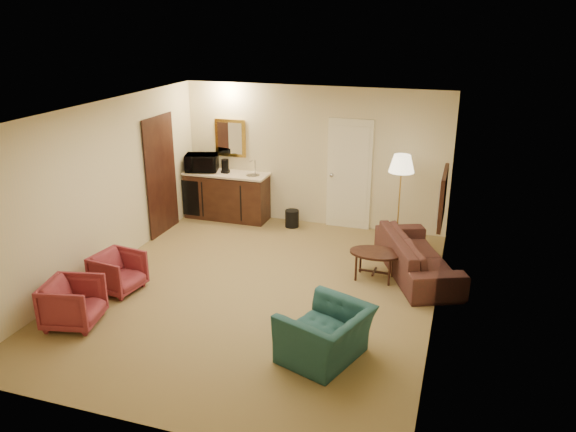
% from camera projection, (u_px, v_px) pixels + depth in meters
% --- Properties ---
extents(ground, '(6.00, 6.00, 0.00)m').
position_uv_depth(ground, '(257.00, 290.00, 8.17)').
color(ground, olive).
rests_on(ground, ground).
extents(room_walls, '(5.02, 6.01, 2.61)m').
position_uv_depth(room_walls, '(267.00, 163.00, 8.31)').
color(room_walls, beige).
rests_on(room_walls, ground).
extents(wetbar_cabinet, '(1.64, 0.58, 0.92)m').
position_uv_depth(wetbar_cabinet, '(227.00, 196.00, 10.93)').
color(wetbar_cabinet, '#3C2113').
rests_on(wetbar_cabinet, ground).
extents(sofa, '(1.40, 2.16, 0.82)m').
position_uv_depth(sofa, '(418.00, 249.00, 8.57)').
color(sofa, black).
rests_on(sofa, ground).
extents(teal_armchair, '(0.92, 1.13, 0.85)m').
position_uv_depth(teal_armchair, '(326.00, 326.00, 6.43)').
color(teal_armchair, '#1D4948').
rests_on(teal_armchair, ground).
extents(rose_chair_near, '(0.65, 0.69, 0.64)m').
position_uv_depth(rose_chair_near, '(118.00, 270.00, 8.07)').
color(rose_chair_near, maroon).
rests_on(rose_chair_near, ground).
extents(rose_chair_far, '(0.74, 0.77, 0.67)m').
position_uv_depth(rose_chair_far, '(73.00, 301.00, 7.18)').
color(rose_chair_far, maroon).
rests_on(rose_chair_far, ground).
extents(coffee_table, '(0.79, 0.54, 0.44)m').
position_uv_depth(coffee_table, '(375.00, 265.00, 8.47)').
color(coffee_table, '#331A11').
rests_on(coffee_table, ground).
extents(floor_lamp, '(0.56, 0.56, 1.62)m').
position_uv_depth(floor_lamp, '(399.00, 201.00, 9.52)').
color(floor_lamp, gold).
rests_on(floor_lamp, ground).
extents(waste_bin, '(0.34, 0.34, 0.32)m').
position_uv_depth(waste_bin, '(292.00, 218.00, 10.57)').
color(waste_bin, black).
rests_on(waste_bin, ground).
extents(microwave, '(0.68, 0.49, 0.41)m').
position_uv_depth(microwave, '(202.00, 161.00, 10.82)').
color(microwave, black).
rests_on(microwave, wetbar_cabinet).
extents(coffee_maker, '(0.16, 0.16, 0.27)m').
position_uv_depth(coffee_maker, '(225.00, 166.00, 10.73)').
color(coffee_maker, black).
rests_on(coffee_maker, wetbar_cabinet).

